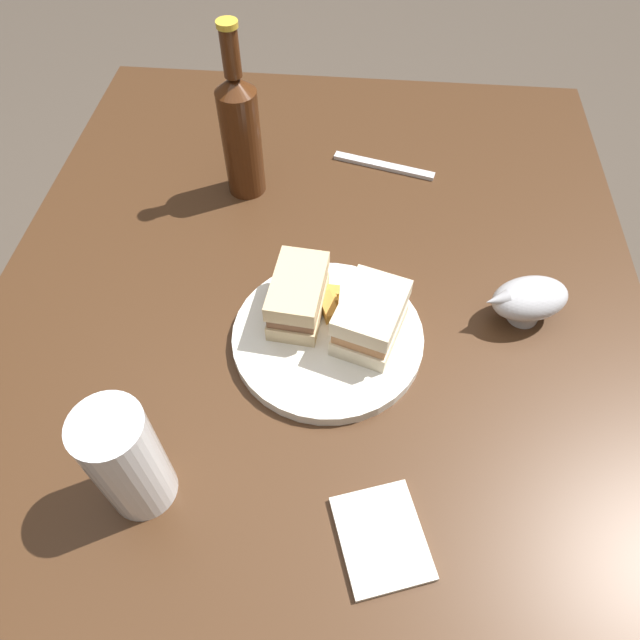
% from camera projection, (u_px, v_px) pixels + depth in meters
% --- Properties ---
extents(ground_plane, '(6.00, 6.00, 0.00)m').
position_uv_depth(ground_plane, '(316.00, 509.00, 1.40)').
color(ground_plane, '#4C4238').
extents(dining_table, '(1.29, 0.95, 0.75)m').
position_uv_depth(dining_table, '(315.00, 442.00, 1.10)').
color(dining_table, '#422816').
rests_on(dining_table, ground).
extents(plate, '(0.26, 0.26, 0.02)m').
position_uv_depth(plate, '(328.00, 337.00, 0.78)').
color(plate, silver).
rests_on(plate, dining_table).
extents(sandwich_half_left, '(0.12, 0.10, 0.07)m').
position_uv_depth(sandwich_half_left, '(371.00, 318.00, 0.74)').
color(sandwich_half_left, beige).
rests_on(sandwich_half_left, plate).
extents(sandwich_half_right, '(0.12, 0.08, 0.07)m').
position_uv_depth(sandwich_half_right, '(298.00, 296.00, 0.77)').
color(sandwich_half_right, '#CCB284').
rests_on(sandwich_half_right, plate).
extents(potato_wedge_front, '(0.02, 0.05, 0.02)m').
position_uv_depth(potato_wedge_front, '(321.00, 292.00, 0.80)').
color(potato_wedge_front, gold).
rests_on(potato_wedge_front, plate).
extents(potato_wedge_middle, '(0.05, 0.03, 0.02)m').
position_uv_depth(potato_wedge_middle, '(328.00, 307.00, 0.79)').
color(potato_wedge_middle, '#B77F33').
rests_on(potato_wedge_middle, plate).
extents(potato_wedge_back, '(0.04, 0.06, 0.02)m').
position_uv_depth(potato_wedge_back, '(318.00, 302.00, 0.79)').
color(potato_wedge_back, gold).
rests_on(potato_wedge_back, plate).
extents(pint_glass, '(0.07, 0.07, 0.16)m').
position_uv_depth(pint_glass, '(130.00, 465.00, 0.61)').
color(pint_glass, white).
rests_on(pint_glass, dining_table).
extents(gravy_boat, '(0.10, 0.13, 0.07)m').
position_uv_depth(gravy_boat, '(529.00, 299.00, 0.78)').
color(gravy_boat, '#B7B7BC').
rests_on(gravy_boat, dining_table).
extents(cider_bottle, '(0.06, 0.06, 0.28)m').
position_uv_depth(cider_bottle, '(241.00, 132.00, 0.89)').
color(cider_bottle, '#47230F').
rests_on(cider_bottle, dining_table).
extents(napkin, '(0.13, 0.12, 0.01)m').
position_uv_depth(napkin, '(382.00, 538.00, 0.62)').
color(napkin, silver).
rests_on(napkin, dining_table).
extents(fork, '(0.06, 0.18, 0.01)m').
position_uv_depth(fork, '(384.00, 166.00, 1.01)').
color(fork, silver).
rests_on(fork, dining_table).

